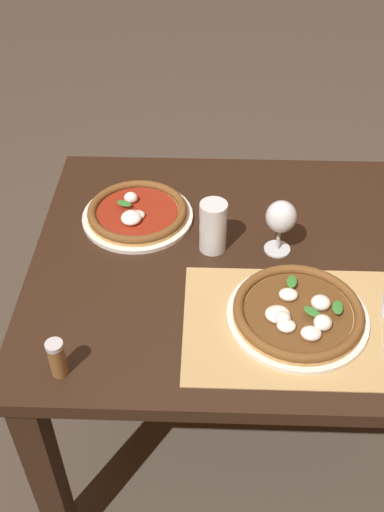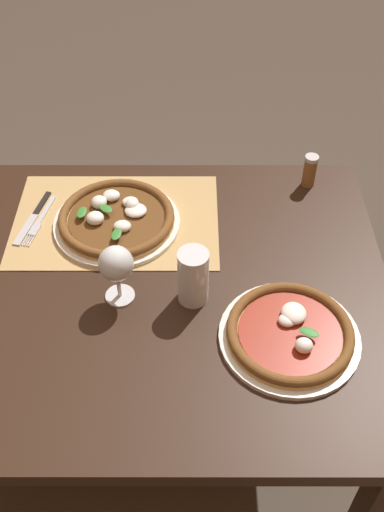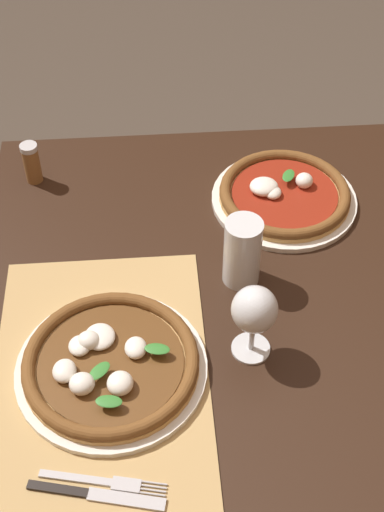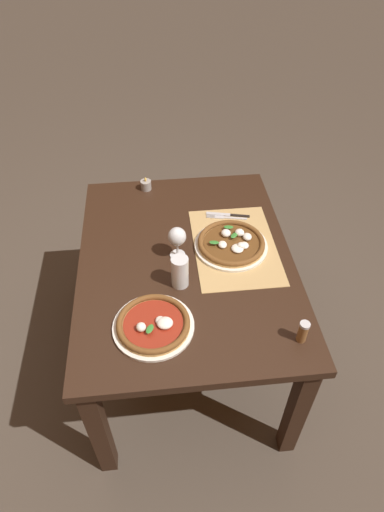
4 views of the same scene
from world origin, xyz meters
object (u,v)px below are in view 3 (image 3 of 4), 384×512
(pizza_near, at_px, (110,364))
(pint_glass, at_px, (242,253))
(knife, at_px, (96,495))
(pizza_far, at_px, (284,195))
(fork, at_px, (103,482))
(wine_glass, at_px, (254,312))
(pepper_shaker, at_px, (32,163))

(pizza_near, distance_m, pint_glass, 0.33)
(pint_glass, distance_m, knife, 0.51)
(pizza_far, xyz_separation_m, knife, (0.64, -0.39, -0.01))
(pizza_far, bearing_deg, fork, -31.64)
(pizza_near, relative_size, fork, 1.68)
(pizza_far, height_order, knife, pizza_far)
(wine_glass, bearing_deg, pizza_near, -83.42)
(pizza_far, relative_size, knife, 1.47)
(pizza_far, bearing_deg, knife, -31.52)
(pizza_near, relative_size, pint_glass, 2.30)
(knife, bearing_deg, pizza_near, 174.60)
(pizza_near, bearing_deg, pizza_far, 138.10)
(pizza_near, relative_size, pizza_far, 1.07)
(pint_glass, bearing_deg, pizza_far, 150.65)
(knife, bearing_deg, pizza_far, 148.48)
(pizza_near, xyz_separation_m, knife, (0.23, -0.02, -0.02))
(pizza_near, bearing_deg, pepper_shaker, -162.05)
(pizza_near, xyz_separation_m, pepper_shaker, (-0.53, -0.17, 0.03))
(knife, xyz_separation_m, pepper_shaker, (-0.75, -0.15, 0.04))
(pepper_shaker, bearing_deg, pizza_near, 17.95)
(pizza_near, relative_size, pepper_shaker, 3.44)
(wine_glass, bearing_deg, fork, -47.84)
(pizza_far, xyz_separation_m, pepper_shaker, (-0.11, -0.54, 0.03))
(knife, distance_m, pepper_shaker, 0.77)
(pizza_far, height_order, wine_glass, wine_glass)
(pizza_far, distance_m, fork, 0.73)
(pint_glass, bearing_deg, wine_glass, -0.96)
(wine_glass, distance_m, pepper_shaker, 0.65)
(knife, relative_size, pepper_shaker, 2.20)
(pizza_far, distance_m, knife, 0.75)
(wine_glass, relative_size, knife, 0.73)
(wine_glass, bearing_deg, pizza_far, 162.34)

